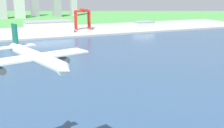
# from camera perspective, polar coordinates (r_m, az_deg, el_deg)

# --- Properties ---
(ground_plane) EXTENTS (2400.00, 2400.00, 0.00)m
(ground_plane) POSITION_cam_1_polar(r_m,az_deg,el_deg) (265.61, -13.29, 0.91)
(ground_plane) COLOR #489245
(water_bay) EXTENTS (840.00, 360.00, 0.15)m
(water_bay) POSITION_cam_1_polar(r_m,az_deg,el_deg) (208.72, -10.24, -2.59)
(water_bay) COLOR #2D4C70
(water_bay) RESTS_ON ground
(industrial_pier) EXTENTS (840.00, 140.00, 2.50)m
(industrial_pier) POSITION_cam_1_polar(r_m,az_deg,el_deg) (450.92, -17.80, 6.21)
(industrial_pier) COLOR #9EA19C
(industrial_pier) RESTS_ON ground
(airplane_landing) EXTENTS (35.16, 37.41, 11.56)m
(airplane_landing) POSITION_cam_1_polar(r_m,az_deg,el_deg) (81.20, -15.82, 1.43)
(airplane_landing) COLOR silver
(port_crane_red) EXTENTS (25.45, 35.15, 34.53)m
(port_crane_red) POSITION_cam_1_polar(r_m,az_deg,el_deg) (461.16, -6.18, 10.25)
(port_crane_red) COLOR red
(port_crane_red) RESTS_ON industrial_pier
(warehouse_main) EXTENTS (71.13, 39.57, 17.58)m
(warehouse_main) POSITION_cam_1_polar(r_m,az_deg,el_deg) (437.87, -13.13, 7.63)
(warehouse_main) COLOR white
(warehouse_main) RESTS_ON industrial_pier
(warehouse_annex) EXTENTS (30.75, 25.00, 13.32)m
(warehouse_annex) POSITION_cam_1_polar(r_m,az_deg,el_deg) (467.04, 6.61, 8.04)
(warehouse_annex) COLOR silver
(warehouse_annex) RESTS_ON industrial_pier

